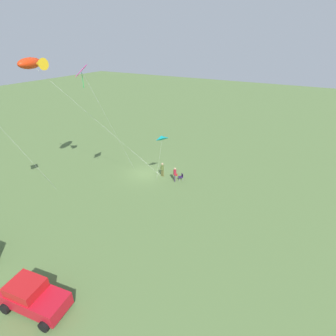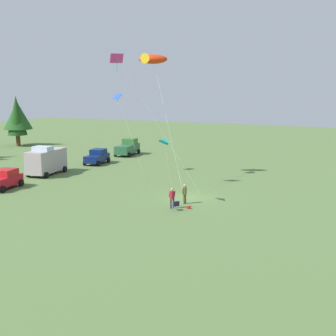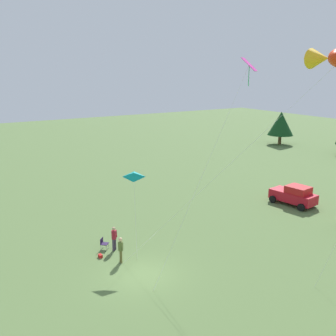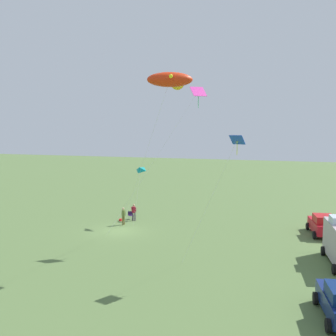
{
  "view_description": "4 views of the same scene",
  "coord_description": "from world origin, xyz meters",
  "px_view_note": "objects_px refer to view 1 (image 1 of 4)",
  "views": [
    {
      "loc": [
        -16.45,
        23.46,
        15.0
      ],
      "look_at": [
        -3.97,
        1.35,
        2.29
      ],
      "focal_mm": 28.0,
      "sensor_mm": 36.0,
      "label": 1
    },
    {
      "loc": [
        -38.69,
        -15.33,
        10.21
      ],
      "look_at": [
        -3.53,
        0.56,
        3.29
      ],
      "focal_mm": 50.0,
      "sensor_mm": 36.0,
      "label": 2
    },
    {
      "loc": [
        19.48,
        -10.15,
        12.31
      ],
      "look_at": [
        -2.78,
        3.56,
        5.75
      ],
      "focal_mm": 42.0,
      "sensor_mm": 36.0,
      "label": 3
    },
    {
      "loc": [
        32.95,
        14.89,
        9.81
      ],
      "look_at": [
        -5.94,
        3.06,
        5.39
      ],
      "focal_mm": 42.0,
      "sensor_mm": 36.0,
      "label": 4
    }
  ],
  "objects_px": {
    "kite_delta_teal": "(161,138)",
    "person_kite_flyer": "(162,168)",
    "kite_large_fish": "(32,63)",
    "folding_chair": "(181,176)",
    "kite_diamond_rainbow": "(83,74)",
    "person_spectator": "(175,173)",
    "backpack_on_grass": "(176,175)",
    "car_red_sedan": "(33,296)"
  },
  "relations": [
    {
      "from": "kite_large_fish",
      "to": "folding_chair",
      "type": "bearing_deg",
      "value": -145.79
    },
    {
      "from": "kite_delta_teal",
      "to": "car_red_sedan",
      "type": "bearing_deg",
      "value": 93.58
    },
    {
      "from": "folding_chair",
      "to": "kite_large_fish",
      "type": "xyz_separation_m",
      "value": [
        11.59,
        7.88,
        12.37
      ]
    },
    {
      "from": "backpack_on_grass",
      "to": "kite_delta_teal",
      "type": "height_order",
      "value": "kite_delta_teal"
    },
    {
      "from": "kite_delta_teal",
      "to": "person_kite_flyer",
      "type": "bearing_deg",
      "value": -61.72
    },
    {
      "from": "kite_large_fish",
      "to": "kite_diamond_rainbow",
      "type": "height_order",
      "value": "kite_large_fish"
    },
    {
      "from": "kite_delta_teal",
      "to": "person_spectator",
      "type": "bearing_deg",
      "value": -135.44
    },
    {
      "from": "backpack_on_grass",
      "to": "kite_diamond_rainbow",
      "type": "height_order",
      "value": "kite_diamond_rainbow"
    },
    {
      "from": "folding_chair",
      "to": "person_spectator",
      "type": "height_order",
      "value": "person_spectator"
    },
    {
      "from": "folding_chair",
      "to": "backpack_on_grass",
      "type": "xyz_separation_m",
      "value": [
        1.07,
        -0.68,
        -0.38
      ]
    },
    {
      "from": "person_kite_flyer",
      "to": "car_red_sedan",
      "type": "distance_m",
      "value": 18.68
    },
    {
      "from": "person_spectator",
      "to": "car_red_sedan",
      "type": "height_order",
      "value": "car_red_sedan"
    },
    {
      "from": "car_red_sedan",
      "to": "kite_large_fish",
      "type": "height_order",
      "value": "kite_large_fish"
    },
    {
      "from": "person_spectator",
      "to": "car_red_sedan",
      "type": "relative_size",
      "value": 0.39
    },
    {
      "from": "person_spectator",
      "to": "kite_delta_teal",
      "type": "distance_m",
      "value": 4.74
    },
    {
      "from": "person_spectator",
      "to": "backpack_on_grass",
      "type": "distance_m",
      "value": 1.65
    },
    {
      "from": "backpack_on_grass",
      "to": "kite_delta_teal",
      "type": "bearing_deg",
      "value": 76.44
    },
    {
      "from": "folding_chair",
      "to": "person_spectator",
      "type": "relative_size",
      "value": 0.47
    },
    {
      "from": "folding_chair",
      "to": "backpack_on_grass",
      "type": "distance_m",
      "value": 1.32
    },
    {
      "from": "kite_large_fish",
      "to": "kite_diamond_rainbow",
      "type": "xyz_separation_m",
      "value": [
        -6.55,
        0.24,
        -0.54
      ]
    },
    {
      "from": "person_kite_flyer",
      "to": "kite_diamond_rainbow",
      "type": "bearing_deg",
      "value": -2.82
    },
    {
      "from": "kite_large_fish",
      "to": "kite_delta_teal",
      "type": "xyz_separation_m",
      "value": [
        -9.95,
        -6.21,
        -7.35
      ]
    },
    {
      "from": "backpack_on_grass",
      "to": "kite_large_fish",
      "type": "distance_m",
      "value": 18.61
    },
    {
      "from": "person_spectator",
      "to": "kite_delta_teal",
      "type": "bearing_deg",
      "value": 14.89
    },
    {
      "from": "folding_chair",
      "to": "car_red_sedan",
      "type": "height_order",
      "value": "car_red_sedan"
    },
    {
      "from": "person_spectator",
      "to": "backpack_on_grass",
      "type": "relative_size",
      "value": 5.44
    },
    {
      "from": "car_red_sedan",
      "to": "person_kite_flyer",
      "type": "bearing_deg",
      "value": -92.62
    },
    {
      "from": "car_red_sedan",
      "to": "kite_diamond_rainbow",
      "type": "bearing_deg",
      "value": -75.62
    },
    {
      "from": "person_kite_flyer",
      "to": "kite_diamond_rainbow",
      "type": "relative_size",
      "value": 0.13
    },
    {
      "from": "folding_chair",
      "to": "kite_delta_teal",
      "type": "bearing_deg",
      "value": -0.74
    },
    {
      "from": "kite_diamond_rainbow",
      "to": "kite_delta_teal",
      "type": "xyz_separation_m",
      "value": [
        -3.4,
        -6.45,
        -6.81
      ]
    },
    {
      "from": "person_kite_flyer",
      "to": "backpack_on_grass",
      "type": "xyz_separation_m",
      "value": [
        -1.34,
        -0.91,
        -0.91
      ]
    },
    {
      "from": "folding_chair",
      "to": "kite_large_fish",
      "type": "relative_size",
      "value": 0.06
    },
    {
      "from": "kite_large_fish",
      "to": "kite_diamond_rainbow",
      "type": "bearing_deg",
      "value": 177.93
    },
    {
      "from": "car_red_sedan",
      "to": "kite_diamond_rainbow",
      "type": "xyz_separation_m",
      "value": [
        4.47,
        -10.71,
        11.37
      ]
    },
    {
      "from": "backpack_on_grass",
      "to": "kite_diamond_rainbow",
      "type": "relative_size",
      "value": 0.02
    },
    {
      "from": "person_kite_flyer",
      "to": "folding_chair",
      "type": "xyz_separation_m",
      "value": [
        -2.41,
        -0.23,
        -0.53
      ]
    },
    {
      "from": "person_spectator",
      "to": "kite_large_fish",
      "type": "height_order",
      "value": "kite_large_fish"
    },
    {
      "from": "person_spectator",
      "to": "car_red_sedan",
      "type": "bearing_deg",
      "value": 60.27
    },
    {
      "from": "backpack_on_grass",
      "to": "person_spectator",
      "type": "bearing_deg",
      "value": 112.53
    },
    {
      "from": "car_red_sedan",
      "to": "backpack_on_grass",
      "type": "bearing_deg",
      "value": -96.8
    },
    {
      "from": "person_spectator",
      "to": "kite_large_fish",
      "type": "distance_m",
      "value": 17.75
    }
  ]
}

